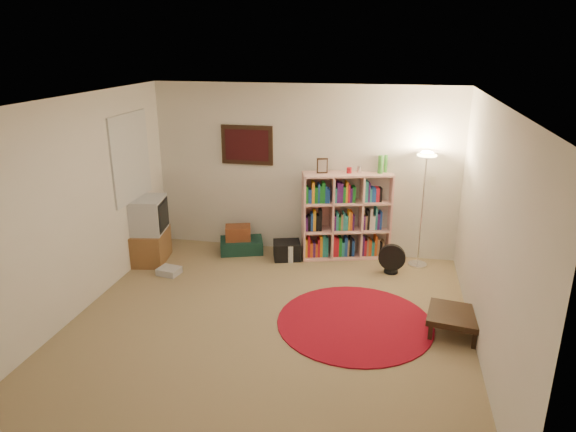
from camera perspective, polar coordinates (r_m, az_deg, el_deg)
name	(u,v)px	position (r m, az deg, el deg)	size (l,w,h in m)	color
room	(264,217)	(5.53, -2.70, -0.14)	(4.54, 4.54, 2.54)	#907954
bookshelf	(345,217)	(7.55, 6.32, -0.09)	(1.33, 0.69, 1.53)	#FFB6AA
floor_lamp	(426,172)	(7.20, 15.04, 4.79)	(0.35, 0.35, 1.67)	white
floor_fan	(392,259)	(7.23, 11.46, -4.69)	(0.37, 0.20, 0.42)	black
tv_stand	(149,231)	(7.66, -15.17, -1.62)	(0.56, 0.72, 0.96)	brown
dvd_box	(169,271)	(7.31, -13.07, -5.97)	(0.32, 0.28, 0.10)	silver
suitcase	(242,245)	(7.87, -5.19, -3.28)	(0.73, 0.59, 0.20)	#123128
wicker_basket	(238,233)	(7.79, -5.57, -1.86)	(0.44, 0.36, 0.21)	brown
duffel_bag	(287,250)	(7.58, -0.12, -3.83)	(0.46, 0.42, 0.27)	black
paper_towel	(290,253)	(7.48, 0.26, -4.18)	(0.16, 0.16, 0.25)	silver
red_rug	(355,322)	(6.04, 7.42, -11.62)	(1.78, 1.78, 0.02)	maroon
side_table	(454,316)	(5.98, 18.01, -10.55)	(0.64, 0.64, 0.26)	black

